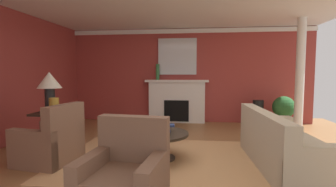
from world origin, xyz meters
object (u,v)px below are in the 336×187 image
object	(u,v)px
vase_on_side_table	(54,106)
vase_tall_corner	(258,113)
armchair_near_window	(51,144)
table_lamp	(49,84)
mantel_mirror	(177,57)
vase_mantel_left	(158,72)
potted_plant	(284,109)
armchair_facing_fireplace	(125,182)
coffee_table	(158,139)
side_table	(51,128)
sofa	(283,148)
fireplace	(177,102)

from	to	relation	value
vase_on_side_table	vase_tall_corner	bearing A→B (deg)	32.82
armchair_near_window	table_lamp	size ratio (longest dim) A/B	1.27
mantel_mirror	vase_mantel_left	size ratio (longest dim) A/B	2.47
vase_tall_corner	potted_plant	world-z (taller)	potted_plant
armchair_facing_fireplace	potted_plant	distance (m)	5.21
coffee_table	potted_plant	xyz separation A→B (m)	(2.84, 2.71, 0.16)
armchair_near_window	side_table	xyz separation A→B (m)	(-0.41, 0.69, 0.09)
mantel_mirror	table_lamp	distance (m)	3.72
armchair_near_window	table_lamp	xyz separation A→B (m)	(-0.41, 0.69, 0.92)
armchair_facing_fireplace	vase_tall_corner	size ratio (longest dim) A/B	1.35
sofa	coffee_table	world-z (taller)	sofa
mantel_mirror	vase_tall_corner	xyz separation A→B (m)	(2.20, -0.42, -1.55)
armchair_facing_fireplace	vase_mantel_left	bearing A→B (deg)	95.09
coffee_table	vase_mantel_left	world-z (taller)	vase_mantel_left
coffee_table	vase_on_side_table	xyz separation A→B (m)	(-1.93, 0.19, 0.51)
armchair_near_window	fireplace	bearing A→B (deg)	64.39
armchair_near_window	table_lamp	world-z (taller)	table_lamp
coffee_table	side_table	xyz separation A→B (m)	(-2.08, 0.31, 0.06)
fireplace	sofa	xyz separation A→B (m)	(1.90, -3.30, -0.28)
potted_plant	side_table	bearing A→B (deg)	-153.94
armchair_facing_fireplace	table_lamp	bearing A→B (deg)	136.23
sofa	table_lamp	xyz separation A→B (m)	(-4.01, 0.44, 0.93)
fireplace	armchair_near_window	distance (m)	3.95
fireplace	coffee_table	size ratio (longest dim) A/B	1.80
armchair_facing_fireplace	vase_on_side_table	size ratio (longest dim) A/B	3.34
vase_on_side_table	table_lamp	bearing A→B (deg)	141.34
vase_tall_corner	armchair_near_window	bearing A→B (deg)	-140.21
coffee_table	table_lamp	distance (m)	2.28
vase_tall_corner	vase_on_side_table	xyz separation A→B (m)	(-4.16, -2.69, 0.49)
armchair_facing_fireplace	vase_on_side_table	world-z (taller)	vase_on_side_table
armchair_near_window	armchair_facing_fireplace	world-z (taller)	same
side_table	vase_mantel_left	bearing A→B (deg)	60.98
mantel_mirror	table_lamp	size ratio (longest dim) A/B	1.48
fireplace	vase_mantel_left	xyz separation A→B (m)	(-0.55, -0.05, 0.87)
vase_tall_corner	potted_plant	size ratio (longest dim) A/B	0.84
mantel_mirror	potted_plant	bearing A→B (deg)	-11.76
vase_on_side_table	vase_mantel_left	size ratio (longest dim) A/B	0.63
armchair_facing_fireplace	side_table	bearing A→B (deg)	136.23
table_lamp	potted_plant	xyz separation A→B (m)	(4.91, 2.40, -0.73)
armchair_near_window	coffee_table	bearing A→B (deg)	12.76
fireplace	potted_plant	size ratio (longest dim) A/B	2.16
coffee_table	vase_mantel_left	distance (m)	3.36
coffee_table	armchair_near_window	bearing A→B (deg)	-167.24
table_lamp	sofa	bearing A→B (deg)	-6.21
sofa	vase_mantel_left	distance (m)	4.23
potted_plant	fireplace	bearing A→B (deg)	170.62
vase_mantel_left	vase_tall_corner	bearing A→B (deg)	-5.19
table_lamp	armchair_facing_fireplace	bearing A→B (deg)	-43.77
mantel_mirror	sofa	bearing A→B (deg)	-60.97
fireplace	mantel_mirror	size ratio (longest dim) A/B	1.62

